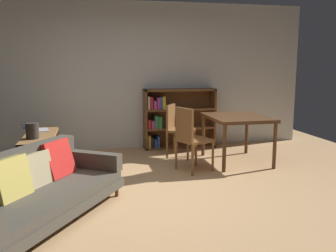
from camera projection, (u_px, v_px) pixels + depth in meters
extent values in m
plane|color=tan|center=(156.00, 195.00, 4.46)|extent=(8.16, 8.16, 0.00)
cube|color=silver|center=(129.00, 76.00, 6.83)|extent=(6.80, 0.10, 2.70)
cylinder|color=#56351E|center=(117.00, 192.00, 4.42)|extent=(0.04, 0.04, 0.11)
cylinder|color=#56351E|center=(66.00, 185.00, 4.67)|extent=(0.04, 0.04, 0.11)
cube|color=#474238|center=(40.00, 207.00, 3.67)|extent=(1.80, 2.14, 0.10)
cube|color=#474238|center=(39.00, 197.00, 3.65)|extent=(1.73, 2.06, 0.10)
cube|color=#474238|center=(11.00, 170.00, 3.73)|extent=(1.20, 1.71, 0.38)
cube|color=#474238|center=(90.00, 160.00, 4.49)|extent=(0.76, 0.56, 0.20)
cube|color=tan|center=(9.00, 179.00, 3.49)|extent=(0.41, 0.46, 0.42)
cube|color=tan|center=(37.00, 170.00, 3.87)|extent=(0.35, 0.40, 0.37)
cube|color=red|center=(57.00, 159.00, 4.19)|extent=(0.42, 0.48, 0.43)
cube|color=olive|center=(46.00, 143.00, 6.04)|extent=(0.43, 0.04, 0.56)
cube|color=olive|center=(35.00, 165.00, 4.75)|extent=(0.43, 0.04, 0.56)
cube|color=olive|center=(41.00, 154.00, 5.40)|extent=(0.43, 1.34, 0.04)
cube|color=olive|center=(40.00, 136.00, 5.35)|extent=(0.43, 1.38, 0.04)
cube|color=olive|center=(42.00, 170.00, 5.44)|extent=(0.43, 1.34, 0.04)
cube|color=silver|center=(41.00, 130.00, 5.64)|extent=(0.27, 0.36, 0.02)
cube|color=black|center=(28.00, 128.00, 5.55)|extent=(0.24, 0.34, 0.08)
cylinder|color=#2D2823|center=(32.00, 131.00, 5.01)|extent=(0.17, 0.17, 0.22)
cylinder|color=slate|center=(32.00, 128.00, 5.00)|extent=(0.09, 0.09, 0.01)
cylinder|color=#56351E|center=(203.00, 136.00, 6.34)|extent=(0.06, 0.06, 0.70)
cylinder|color=#56351E|center=(224.00, 149.00, 5.37)|extent=(0.06, 0.06, 0.70)
cylinder|color=#56351E|center=(247.00, 134.00, 6.51)|extent=(0.06, 0.06, 0.70)
cylinder|color=#56351E|center=(275.00, 146.00, 5.54)|extent=(0.06, 0.06, 0.70)
cube|color=#56351E|center=(237.00, 117.00, 5.88)|extent=(0.90, 1.11, 0.05)
cylinder|color=brown|center=(194.00, 143.00, 6.39)|extent=(0.04, 0.04, 0.44)
cylinder|color=brown|center=(188.00, 147.00, 6.04)|extent=(0.04, 0.04, 0.44)
cylinder|color=brown|center=(174.00, 141.00, 6.51)|extent=(0.04, 0.04, 0.44)
cylinder|color=brown|center=(167.00, 146.00, 6.16)|extent=(0.04, 0.04, 0.44)
cube|color=brown|center=(181.00, 130.00, 6.24)|extent=(0.56, 0.57, 0.04)
cube|color=brown|center=(171.00, 117.00, 6.26)|extent=(0.23, 0.34, 0.41)
cylinder|color=brown|center=(196.00, 152.00, 5.74)|extent=(0.04, 0.04, 0.44)
cylinder|color=brown|center=(213.00, 157.00, 5.42)|extent=(0.04, 0.04, 0.44)
cylinder|color=brown|center=(176.00, 155.00, 5.52)|extent=(0.04, 0.04, 0.44)
cylinder|color=brown|center=(192.00, 161.00, 5.21)|extent=(0.04, 0.04, 0.44)
cube|color=brown|center=(195.00, 140.00, 5.43)|extent=(0.55, 0.56, 0.04)
cube|color=brown|center=(184.00, 124.00, 5.28)|extent=(0.18, 0.37, 0.47)
cube|color=brown|center=(145.00, 120.00, 6.80)|extent=(0.04, 0.33, 1.11)
cube|color=brown|center=(213.00, 117.00, 7.08)|extent=(0.04, 0.33, 1.11)
cube|color=brown|center=(180.00, 90.00, 6.85)|extent=(1.35, 0.33, 0.04)
cube|color=brown|center=(179.00, 146.00, 7.03)|extent=(1.35, 0.33, 0.04)
cube|color=brown|center=(178.00, 117.00, 7.08)|extent=(1.31, 0.04, 1.11)
cube|color=brown|center=(179.00, 128.00, 6.97)|extent=(1.31, 0.32, 0.04)
cube|color=brown|center=(180.00, 109.00, 6.91)|extent=(1.31, 0.32, 0.04)
cube|color=gold|center=(149.00, 141.00, 6.85)|extent=(0.05, 0.21, 0.22)
cube|color=black|center=(152.00, 142.00, 6.87)|extent=(0.06, 0.20, 0.18)
cube|color=#2D5199|center=(155.00, 143.00, 6.89)|extent=(0.04, 0.24, 0.15)
cube|color=#2D5199|center=(157.00, 141.00, 6.91)|extent=(0.04, 0.28, 0.20)
cube|color=red|center=(149.00, 124.00, 6.81)|extent=(0.05, 0.24, 0.16)
cube|color=#993884|center=(152.00, 124.00, 6.83)|extent=(0.06, 0.27, 0.14)
cube|color=#337F47|center=(156.00, 122.00, 6.83)|extent=(0.07, 0.24, 0.23)
cube|color=#337F47|center=(159.00, 122.00, 6.85)|extent=(0.06, 0.26, 0.21)
cube|color=silver|center=(148.00, 103.00, 6.73)|extent=(0.03, 0.22, 0.23)
cube|color=red|center=(151.00, 103.00, 6.75)|extent=(0.05, 0.26, 0.22)
cube|color=#993884|center=(154.00, 105.00, 6.78)|extent=(0.06, 0.28, 0.15)
cube|color=#993884|center=(158.00, 103.00, 6.77)|extent=(0.05, 0.23, 0.21)
cube|color=#2D5199|center=(160.00, 103.00, 6.78)|extent=(0.04, 0.21, 0.22)
cube|color=gold|center=(163.00, 103.00, 6.79)|extent=(0.06, 0.21, 0.23)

